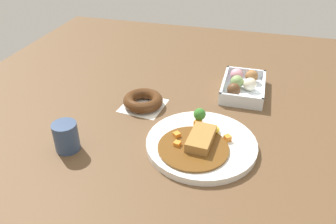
{
  "coord_description": "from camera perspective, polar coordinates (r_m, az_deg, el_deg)",
  "views": [
    {
      "loc": [
        0.82,
        0.16,
        0.55
      ],
      "look_at": [
        0.04,
        -0.05,
        0.03
      ],
      "focal_mm": 35.73,
      "sensor_mm": 36.0,
      "label": 1
    }
  ],
  "objects": [
    {
      "name": "ground_plane",
      "position": [
        1.0,
        3.44,
        -0.56
      ],
      "size": [
        1.6,
        1.6,
        0.0
      ],
      "primitive_type": "plane",
      "color": "brown"
    },
    {
      "name": "donut_box",
      "position": [
        1.14,
        12.58,
        4.45
      ],
      "size": [
        0.21,
        0.14,
        0.06
      ],
      "color": "silver",
      "rests_on": "ground_plane"
    },
    {
      "name": "chocolate_ring_donut",
      "position": [
        1.04,
        -4.28,
        1.91
      ],
      "size": [
        0.14,
        0.14,
        0.04
      ],
      "color": "white",
      "rests_on": "ground_plane"
    },
    {
      "name": "coffee_mug",
      "position": [
        0.88,
        -16.99,
        -4.05
      ],
      "size": [
        0.06,
        0.06,
        0.08
      ],
      "primitive_type": "cylinder",
      "color": "#33476B",
      "rests_on": "ground_plane"
    },
    {
      "name": "curry_plate",
      "position": [
        0.87,
        5.59,
        -5.27
      ],
      "size": [
        0.29,
        0.29,
        0.06
      ],
      "color": "white",
      "rests_on": "ground_plane"
    }
  ]
}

